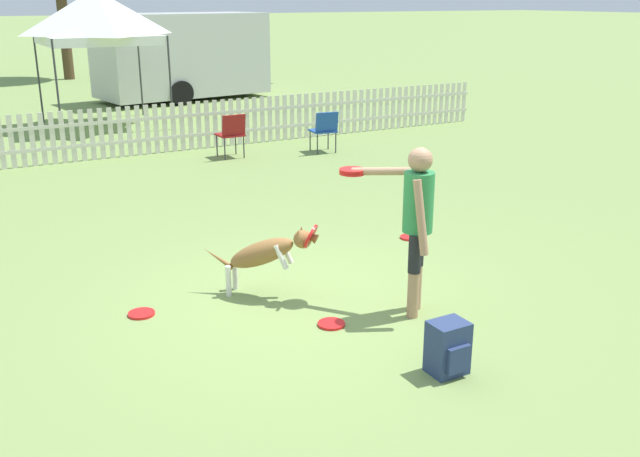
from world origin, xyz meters
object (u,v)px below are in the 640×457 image
(frisbee_midfield, at_px, (410,237))
(folding_chair_blue_left, at_px, (325,128))
(equipment_trailer, at_px, (182,55))
(handler_person, at_px, (414,212))
(folding_chair_center, at_px, (232,132))
(canopy_tent_main, at_px, (97,17))
(frisbee_near_handler, at_px, (331,324))
(backpack_on_grass, at_px, (448,348))
(leaping_dog, at_px, (267,252))
(frisbee_near_dog, at_px, (141,314))

(frisbee_midfield, bearing_deg, folding_chair_blue_left, 72.21)
(folding_chair_blue_left, distance_m, equipment_trailer, 8.58)
(handler_person, height_order, equipment_trailer, equipment_trailer)
(frisbee_midfield, bearing_deg, folding_chair_center, 91.50)
(handler_person, xyz_separation_m, folding_chair_center, (1.16, 7.20, -0.50))
(handler_person, distance_m, canopy_tent_main, 11.96)
(handler_person, bearing_deg, frisbee_near_handler, 126.58)
(backpack_on_grass, xyz_separation_m, folding_chair_blue_left, (3.34, 7.88, 0.26))
(frisbee_midfield, height_order, canopy_tent_main, canopy_tent_main)
(handler_person, xyz_separation_m, frisbee_midfield, (1.30, 1.78, -0.99))
(equipment_trailer, bearing_deg, folding_chair_blue_left, -98.66)
(backpack_on_grass, bearing_deg, frisbee_midfield, 58.88)
(frisbee_midfield, bearing_deg, canopy_tent_main, 97.73)
(folding_chair_blue_left, height_order, canopy_tent_main, canopy_tent_main)
(frisbee_midfield, bearing_deg, handler_person, -126.20)
(leaping_dog, height_order, backpack_on_grass, leaping_dog)
(backpack_on_grass, xyz_separation_m, equipment_trailer, (3.44, 16.42, 1.07))
(canopy_tent_main, bearing_deg, equipment_trailer, 48.39)
(backpack_on_grass, relative_size, equipment_trailer, 0.08)
(frisbee_near_dog, xyz_separation_m, backpack_on_grass, (1.84, -2.28, 0.21))
(frisbee_near_dog, xyz_separation_m, folding_chair_blue_left, (5.18, 5.59, 0.47))
(equipment_trailer, bearing_deg, frisbee_near_dog, -118.49)
(folding_chair_center, bearing_deg, frisbee_midfield, 90.82)
(folding_chair_blue_left, relative_size, canopy_tent_main, 0.26)
(leaping_dog, height_order, canopy_tent_main, canopy_tent_main)
(backpack_on_grass, relative_size, folding_chair_blue_left, 0.55)
(frisbee_near_handler, bearing_deg, equipment_trailer, 75.93)
(folding_chair_center, relative_size, equipment_trailer, 0.15)
(frisbee_near_handler, height_order, folding_chair_blue_left, folding_chair_blue_left)
(handler_person, xyz_separation_m, backpack_on_grass, (-0.43, -1.09, -0.79))
(frisbee_midfield, distance_m, canopy_tent_main, 10.47)
(equipment_trailer, bearing_deg, frisbee_near_handler, -112.09)
(handler_person, height_order, backpack_on_grass, handler_person)
(leaping_dog, xyz_separation_m, equipment_trailer, (4.04, 14.32, 0.81))
(handler_person, height_order, folding_chair_center, handler_person)
(leaping_dog, distance_m, frisbee_near_handler, 1.03)
(frisbee_near_handler, bearing_deg, leaping_dog, 104.22)
(handler_person, relative_size, frisbee_near_dog, 6.35)
(frisbee_midfield, height_order, equipment_trailer, equipment_trailer)
(frisbee_midfield, height_order, folding_chair_blue_left, folding_chair_blue_left)
(handler_person, xyz_separation_m, equipment_trailer, (3.00, 15.33, 0.29))
(handler_person, height_order, frisbee_midfield, handler_person)
(folding_chair_center, relative_size, canopy_tent_main, 0.27)
(frisbee_near_handler, bearing_deg, frisbee_midfield, 38.28)
(frisbee_midfield, relative_size, folding_chair_center, 0.30)
(backpack_on_grass, xyz_separation_m, canopy_tent_main, (0.37, 12.97, 2.24))
(folding_chair_center, bearing_deg, canopy_tent_main, -75.94)
(folding_chair_center, xyz_separation_m, equipment_trailer, (1.84, 8.12, 0.79))
(folding_chair_blue_left, bearing_deg, equipment_trailer, -83.50)
(frisbee_near_handler, distance_m, canopy_tent_main, 12.03)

